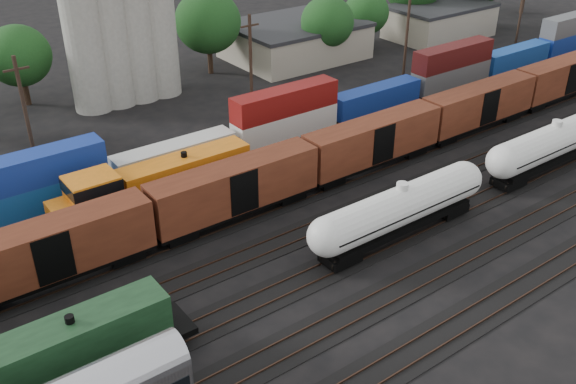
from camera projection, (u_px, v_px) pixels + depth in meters
ground at (280, 243)px, 51.03m from camera, size 600.00×600.00×0.00m
tracks at (280, 242)px, 51.01m from camera, size 180.00×33.20×0.20m
green_locomotive at (17, 371)px, 35.09m from camera, size 18.61×3.28×4.93m
tank_car_a at (400, 208)px, 50.34m from camera, size 17.91×3.21×4.69m
tank_car_b at (553, 143)px, 60.86m from camera, size 18.21×3.26×4.77m
orange_locomotive at (151, 186)px, 53.53m from camera, size 19.43×3.24×4.86m
boxcar_string at (235, 188)px, 52.52m from camera, size 138.20×2.90×4.20m
container_wall at (256, 128)px, 64.38m from camera, size 161.49×2.60×5.80m
grain_silo at (117, 8)px, 72.47m from camera, size 13.40×5.00×29.00m
industrial_sheds at (155, 77)px, 77.94m from camera, size 119.38×17.26×5.10m
tree_band at (132, 40)px, 74.95m from camera, size 166.66×21.66×14.40m
utility_poles at (150, 91)px, 63.42m from camera, size 122.20×0.36×12.00m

